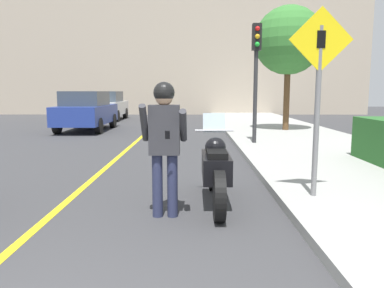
% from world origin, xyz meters
% --- Properties ---
extents(road_center_line, '(0.12, 36.00, 0.01)m').
position_xyz_m(road_center_line, '(-0.60, 6.00, 0.00)').
color(road_center_line, yellow).
rests_on(road_center_line, ground).
extents(building_backdrop, '(28.00, 1.20, 9.03)m').
position_xyz_m(building_backdrop, '(0.00, 26.00, 4.51)').
color(building_backdrop, '#B2A38E').
rests_on(building_backdrop, ground).
extents(motorcycle, '(0.62, 2.25, 1.32)m').
position_xyz_m(motorcycle, '(1.67, 3.53, 0.52)').
color(motorcycle, black).
rests_on(motorcycle, ground).
extents(person_biker, '(0.59, 0.49, 1.79)m').
position_xyz_m(person_biker, '(0.96, 2.90, 1.11)').
color(person_biker, '#282D4C').
rests_on(person_biker, ground).
extents(crossing_sign, '(0.91, 0.08, 2.71)m').
position_xyz_m(crossing_sign, '(3.12, 3.47, 1.77)').
color(crossing_sign, slate).
rests_on(crossing_sign, sidewalk_curb).
extents(traffic_light, '(0.26, 0.30, 3.49)m').
position_xyz_m(traffic_light, '(3.17, 9.26, 2.57)').
color(traffic_light, '#2D2D30').
rests_on(traffic_light, sidewalk_curb).
extents(street_tree, '(2.66, 2.66, 4.85)m').
position_xyz_m(street_tree, '(5.05, 13.13, 3.64)').
color(street_tree, brown).
rests_on(street_tree, sidewalk_curb).
extents(parked_car_blue, '(1.88, 4.20, 1.68)m').
position_xyz_m(parked_car_blue, '(-3.26, 14.04, 0.86)').
color(parked_car_blue, black).
rests_on(parked_car_blue, ground).
extents(parked_car_white, '(1.88, 4.20, 1.68)m').
position_xyz_m(parked_car_white, '(-3.79, 20.14, 0.86)').
color(parked_car_white, black).
rests_on(parked_car_white, ground).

